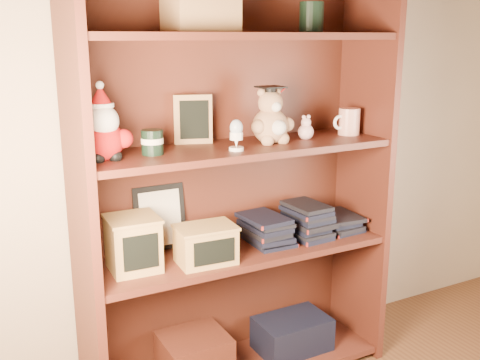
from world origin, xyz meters
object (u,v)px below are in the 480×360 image
object	(u,v)px
grad_teddy_bear	(271,121)
treats_box	(133,243)
teacher_mug	(349,122)
bookcase	(233,188)

from	to	relation	value
grad_teddy_bear	treats_box	bearing A→B (deg)	179.40
teacher_mug	treats_box	xyz separation A→B (m)	(-0.92, -0.00, -0.36)
bookcase	teacher_mug	xyz separation A→B (m)	(0.50, -0.05, 0.22)
grad_teddy_bear	bookcase	bearing A→B (deg)	156.32
bookcase	teacher_mug	distance (m)	0.55
grad_teddy_bear	teacher_mug	world-z (taller)	grad_teddy_bear
grad_teddy_bear	treats_box	world-z (taller)	grad_teddy_bear
bookcase	grad_teddy_bear	distance (m)	0.29
bookcase	treats_box	bearing A→B (deg)	-172.95
teacher_mug	grad_teddy_bear	bearing A→B (deg)	-178.99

